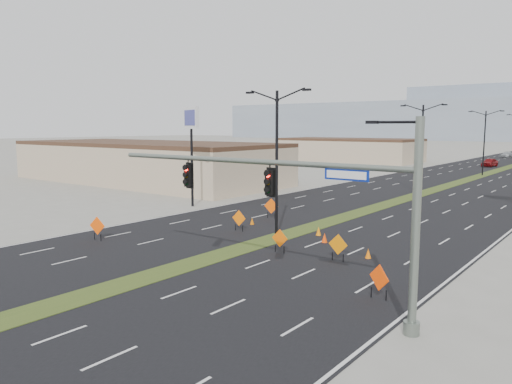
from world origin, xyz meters
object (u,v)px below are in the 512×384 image
Objects in this scene: signal_mast at (306,196)px; cone_0 at (319,231)px; construction_sign_3 at (280,239)px; streetlight_0 at (277,160)px; construction_sign_2 at (271,207)px; car_left at (490,162)px; construction_sign_4 at (338,245)px; streetlight_1 at (422,146)px; cone_2 at (368,254)px; cone_3 at (252,221)px; cone_1 at (324,238)px; construction_sign_0 at (97,227)px; construction_sign_5 at (379,279)px; car_far at (507,155)px; streetlight_2 at (484,141)px; pole_sign_west at (191,125)px; construction_sign_1 at (239,219)px.

cone_0 is (-6.69, 12.51, -4.48)m from signal_mast.
streetlight_0 is at bearing 125.16° from construction_sign_3.
construction_sign_3 is at bearing -62.49° from construction_sign_2.
streetlight_0 reaches higher than cone_0.
construction_sign_4 is at bearing -76.97° from car_left.
streetlight_1 is 17.02× the size of cone_2.
cone_3 is at bearing 147.19° from streetlight_0.
construction_sign_0 is at bearing -144.61° from cone_1.
signal_mast is 5.22m from construction_sign_5.
cone_2 is at bearing 20.19° from construction_sign_3.
cone_1 is (3.28, -27.11, -5.09)m from streetlight_1.
construction_sign_3 is at bearing -83.90° from cone_0.
signal_mast is 27.69× the size of cone_2.
construction_sign_2 is at bearing 129.85° from signal_mast.
car_far is 110.45m from cone_2.
cone_0 is (1.87, 2.51, -5.11)m from streetlight_0.
car_far is (-6.81, 52.48, -4.73)m from streetlight_2.
cone_0 reaches higher than cone_3.
car_left reaches higher than cone_2.
pole_sign_west is (-21.74, 7.46, 7.43)m from cone_2.
car_left is 8.09× the size of cone_2.
construction_sign_1 reaches higher than cone_3.
cone_2 is at bearing 7.67° from construction_sign_0.
construction_sign_4 is 0.17× the size of pole_sign_west.
signal_mast is 11.12× the size of construction_sign_3.
streetlight_1 is at bearing 78.74° from construction_sign_1.
streetlight_1 and streetlight_2 have the same top height.
cone_0 is at bearing -2.29° from cone_3.
car_far is 102.61m from pole_sign_west.
construction_sign_3 is at bearing -173.16° from construction_sign_4.
construction_sign_4 is at bearing 3.84° from construction_sign_0.
signal_mast is 29.87× the size of cone_3.
construction_sign_5 is at bearing -47.78° from cone_0.
pole_sign_west reaches higher than construction_sign_5.
streetlight_1 reaches higher than construction_sign_4.
signal_mast is 85.72m from car_left.
cone_3 is at bearing 135.78° from construction_sign_3.
construction_sign_3 is at bearing -156.73° from cone_2.
construction_sign_2 is at bearing 150.13° from cone_2.
streetlight_1 reaches higher than car_left.
cone_3 is at bearing 161.77° from cone_2.
cone_0 is (5.41, 2.26, -0.60)m from construction_sign_1.
streetlight_2 is 1.06× the size of pole_sign_west.
construction_sign_0 reaches higher than construction_sign_5.
construction_sign_1 is (5.60, 8.18, -0.05)m from construction_sign_0.
car_far reaches higher than cone_2.
construction_sign_3 is 2.69× the size of cone_3.
streetlight_2 is 59.19m from construction_sign_4.
construction_sign_3 is at bearing -33.41° from construction_sign_1.
signal_mast is 3.42× the size of car_left.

